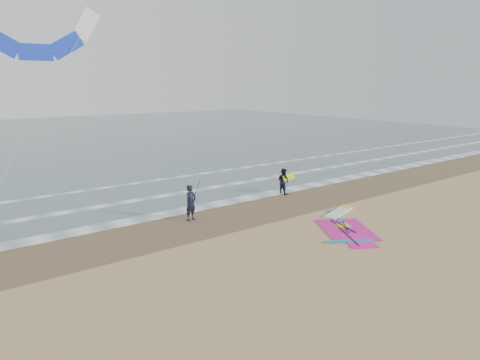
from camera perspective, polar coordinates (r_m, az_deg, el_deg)
ground at (r=20.45m, az=10.66°, el=-8.16°), size 120.00×120.00×0.00m
sea_water at (r=62.82m, az=-23.64°, el=5.06°), size 120.00×80.00×0.02m
wet_sand_band at (r=24.64m, az=0.33°, el=-4.29°), size 120.00×5.00×0.01m
foam_waterline at (r=28.16m, az=-5.15°, el=-2.11°), size 120.00×9.15×0.02m
windsurf_rig at (r=23.06m, az=13.84°, el=-5.79°), size 5.67×5.37×0.14m
person_standing at (r=23.10m, az=-6.57°, el=-3.04°), size 0.81×0.65×1.95m
person_walking at (r=28.61m, az=5.80°, el=-0.15°), size 0.75×0.92×1.74m
held_pole at (r=23.13m, az=-5.96°, el=-1.83°), size 0.17×0.86×1.82m
carried_kiteboard at (r=28.75m, az=6.53°, el=0.37°), size 1.30×0.51×0.39m
surf_kite at (r=24.82m, az=-25.76°, el=16.82°), size 7.09×2.07×10.25m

